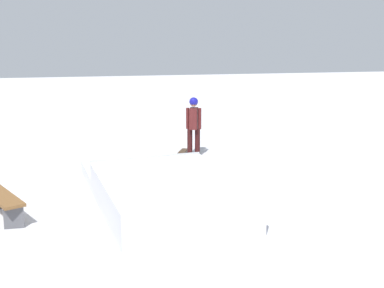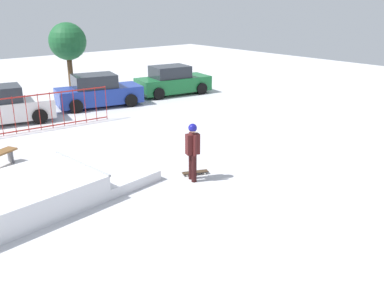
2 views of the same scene
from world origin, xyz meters
name	(u,v)px [view 1 (image 1 of 2)]	position (x,y,z in m)	size (l,w,h in m)	color
ground_plane	(141,197)	(0.00, 0.00, 0.00)	(60.00, 60.00, 0.00)	silver
skate_ramp	(162,190)	(-0.60, -0.39, 0.32)	(5.69, 3.28, 0.74)	silver
skater	(194,122)	(3.37, -1.88, 1.01)	(0.43, 0.42, 1.73)	black
skateboard	(182,152)	(3.70, -1.61, 0.08)	(0.81, 0.50, 0.09)	#3F2D1E
park_bench	(2,201)	(-0.81, 2.77, 0.36)	(1.61, 1.06, 0.48)	brown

